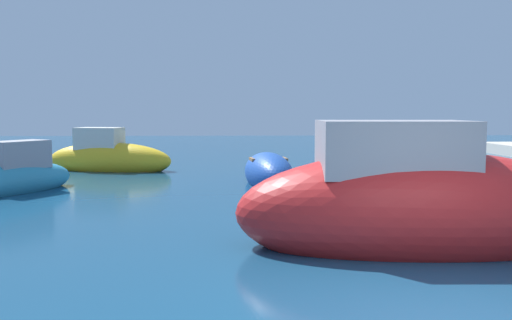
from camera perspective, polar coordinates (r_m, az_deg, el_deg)
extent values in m
plane|color=navy|center=(6.19, 22.45, -15.03)|extent=(80.00, 80.00, 0.00)
ellipsoid|color=teal|center=(19.20, 12.80, -0.22)|extent=(2.34, 3.67, 1.14)
cube|color=white|center=(19.38, 12.38, 1.75)|extent=(1.22, 1.38, 0.60)
ellipsoid|color=#B21E1E|center=(8.72, 17.17, -5.39)|extent=(5.83, 2.32, 1.92)
cube|color=gray|center=(8.46, 14.37, 1.20)|extent=(2.30, 1.44, 0.85)
ellipsoid|color=gold|center=(19.64, -15.28, -0.04)|extent=(4.76, 2.39, 1.28)
cube|color=beige|center=(19.75, -16.29, 2.20)|extent=(1.71, 1.25, 0.78)
ellipsoid|color=#1E479E|center=(15.49, 1.31, -1.35)|extent=(1.68, 3.31, 1.17)
cube|color=brown|center=(15.45, 1.31, 0.09)|extent=(1.11, 0.76, 0.08)
ellipsoid|color=teal|center=(15.18, -24.65, -2.11)|extent=(2.93, 3.77, 1.03)
cube|color=gray|center=(15.29, -23.84, 0.51)|extent=(1.42, 1.64, 0.73)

